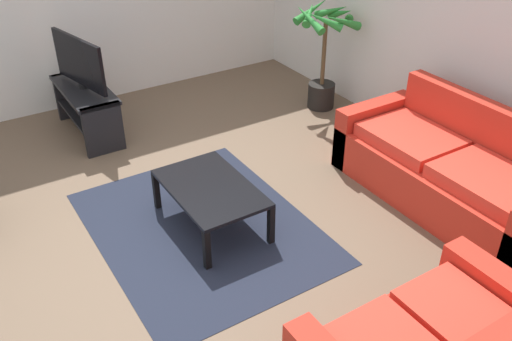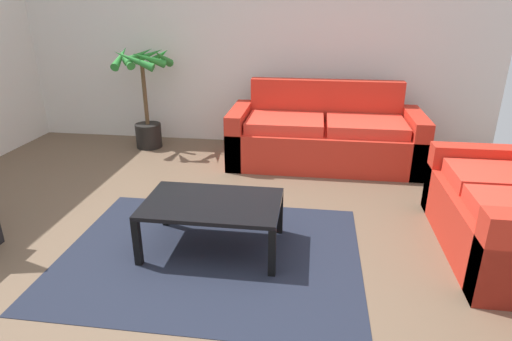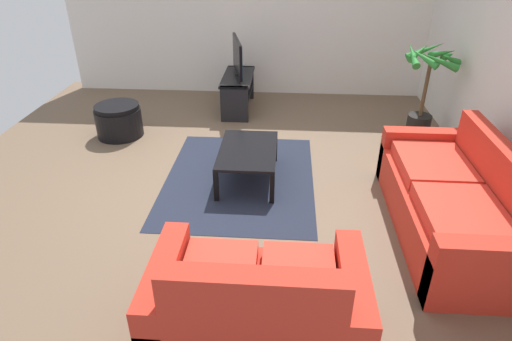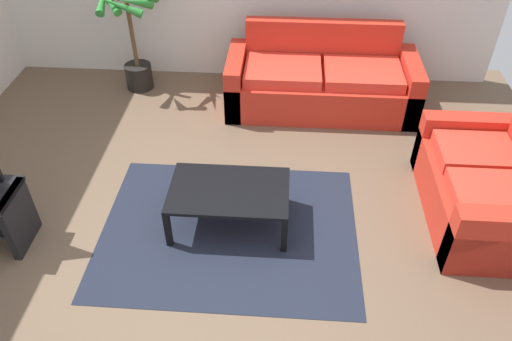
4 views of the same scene
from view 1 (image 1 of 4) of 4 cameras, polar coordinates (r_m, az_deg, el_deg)
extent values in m
plane|color=brown|center=(4.81, -8.04, -6.17)|extent=(6.60, 6.60, 0.00)
cube|color=silver|center=(5.88, 19.18, 14.54)|extent=(6.00, 0.06, 2.70)
cube|color=red|center=(5.28, 18.99, -1.17)|extent=(2.13, 0.90, 0.42)
cube|color=red|center=(5.33, 22.43, 4.07)|extent=(1.77, 0.16, 0.48)
cube|color=red|center=(5.78, 11.99, 4.11)|extent=(0.18, 0.90, 0.62)
cube|color=red|center=(5.35, 15.63, 3.27)|extent=(0.84, 0.66, 0.12)
cube|color=red|center=(4.90, 22.98, -1.06)|extent=(0.84, 0.66, 0.12)
cube|color=red|center=(3.93, 23.81, -13.61)|extent=(0.90, 0.18, 0.62)
cube|color=red|center=(3.59, 20.23, -13.85)|extent=(0.66, 0.51, 0.12)
cube|color=black|center=(6.30, -17.28, 7.95)|extent=(1.10, 0.45, 0.04)
cube|color=black|center=(6.41, -16.88, 5.66)|extent=(1.02, 0.39, 0.03)
cube|color=black|center=(6.87, -18.24, 7.44)|extent=(0.06, 0.41, 0.55)
cube|color=black|center=(5.95, -15.41, 4.08)|extent=(0.06, 0.41, 0.55)
cube|color=black|center=(6.19, -17.75, 10.65)|extent=(0.91, 0.24, 0.52)
cube|color=teal|center=(6.19, -17.58, 10.71)|extent=(0.86, 0.20, 0.47)
cylinder|color=black|center=(6.29, -17.34, 8.29)|extent=(0.10, 0.10, 0.04)
cube|color=black|center=(4.64, -4.73, -1.81)|extent=(1.01, 0.64, 0.03)
cube|color=black|center=(5.01, -10.19, -2.06)|extent=(0.05, 0.05, 0.36)
cube|color=black|center=(4.31, -5.06, -8.12)|extent=(0.05, 0.05, 0.36)
cube|color=black|center=(5.21, -4.27, -0.15)|extent=(0.05, 0.05, 0.36)
cube|color=black|center=(4.54, 1.55, -5.59)|extent=(0.05, 0.05, 0.36)
cube|color=#1E2333|center=(4.82, -5.59, -5.81)|extent=(2.20, 1.70, 0.01)
cylinder|color=black|center=(6.85, 6.70, 7.69)|extent=(0.32, 0.32, 0.30)
cylinder|color=brown|center=(6.65, 6.99, 11.92)|extent=(0.05, 0.05, 0.78)
cone|color=#2B8933|center=(6.32, 8.82, 14.92)|extent=(0.11, 0.53, 0.29)
cone|color=#2B8933|center=(6.50, 9.46, 15.32)|extent=(0.42, 0.42, 0.27)
cone|color=#2B8933|center=(6.63, 8.73, 15.72)|extent=(0.42, 0.13, 0.24)
cone|color=#2B8933|center=(6.69, 7.77, 15.95)|extent=(0.39, 0.31, 0.23)
cone|color=#2B8933|center=(6.69, 5.72, 16.07)|extent=(0.14, 0.51, 0.28)
cone|color=#2B8933|center=(6.54, 5.52, 15.72)|extent=(0.34, 0.36, 0.23)
cone|color=#2B8933|center=(6.37, 5.52, 15.26)|extent=(0.49, 0.11, 0.27)
cone|color=#2B8933|center=(6.32, 7.09, 15.04)|extent=(0.36, 0.37, 0.24)
camera|label=2|loc=(3.16, -48.30, -1.12)|focal=30.25mm
camera|label=3|loc=(2.34, 76.87, -2.87)|focal=30.47mm
camera|label=4|loc=(3.30, -62.04, 20.46)|focal=34.75mm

